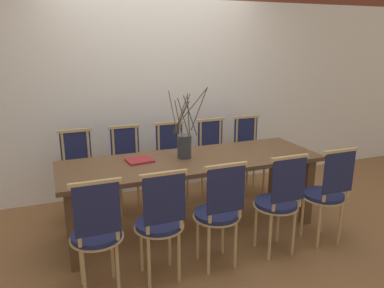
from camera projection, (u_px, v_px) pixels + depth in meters
ground_plane at (192, 228)px, 3.77m from camera, size 16.00×16.00×0.00m
wall_rear at (155, 61)px, 4.43m from camera, size 12.00×0.06×3.20m
dining_table at (192, 169)px, 3.60m from camera, size 2.50×0.81×0.74m
chair_near_leftend at (97, 231)px, 2.67m from camera, size 0.39×0.39×0.94m
chair_near_left at (161, 220)px, 2.84m from camera, size 0.39×0.39×0.94m
chair_near_center at (219, 210)px, 3.01m from camera, size 0.39×0.39×0.94m
chair_near_right at (279, 199)px, 3.20m from camera, size 0.39×0.39×0.94m
chair_near_rightend at (327, 191)px, 3.38m from camera, size 0.39×0.39×0.94m
chair_far_leftend at (78, 171)px, 3.91m from camera, size 0.39×0.39×0.94m
chair_far_left at (128, 165)px, 4.09m from camera, size 0.39×0.39×0.94m
chair_far_center at (173, 160)px, 4.26m from camera, size 0.39×0.39×0.94m
chair_far_right at (214, 155)px, 4.44m from camera, size 0.39×0.39×0.94m
chair_far_rightend at (249, 151)px, 4.61m from camera, size 0.39×0.39×0.94m
vase_centerpiece at (184, 145)px, 3.59m from camera, size 0.38×0.40×0.69m
book_stack at (139, 160)px, 3.51m from camera, size 0.25×0.22×0.02m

